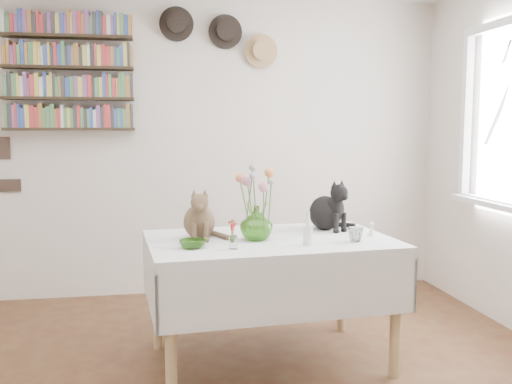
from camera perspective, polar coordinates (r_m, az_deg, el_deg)
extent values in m
cube|color=silver|center=(4.88, -4.86, 4.54)|extent=(4.04, 0.04, 2.54)
cube|color=white|center=(4.77, 20.49, 7.12)|extent=(0.06, 0.06, 1.20)
cube|color=white|center=(3.38, 1.38, -5.15)|extent=(1.49, 1.03, 0.06)
cylinder|color=tan|center=(3.01, -8.53, -14.23)|extent=(0.06, 0.06, 0.70)
cylinder|color=tan|center=(3.38, 13.79, -12.05)|extent=(0.06, 0.06, 0.70)
cylinder|color=tan|center=(3.73, -9.81, -10.19)|extent=(0.06, 0.06, 0.70)
cylinder|color=tan|center=(4.03, 8.62, -8.90)|extent=(0.06, 0.06, 0.70)
imported|color=#70B844|center=(3.31, 0.03, -3.11)|extent=(0.24, 0.24, 0.20)
imported|color=#70B844|center=(3.12, -6.35, -5.18)|extent=(0.15, 0.15, 0.04)
imported|color=white|center=(3.32, 9.92, -4.21)|extent=(0.11, 0.11, 0.08)
cylinder|color=white|center=(3.19, 5.18, -4.38)|extent=(0.05, 0.05, 0.10)
cylinder|color=white|center=(3.17, 5.20, -2.71)|extent=(0.02, 0.02, 0.08)
cylinder|color=white|center=(3.08, -2.29, -5.05)|extent=(0.04, 0.04, 0.07)
cone|color=white|center=(3.50, 11.47, -3.83)|extent=(0.05, 0.05, 0.06)
sphere|color=beige|center=(3.50, 11.49, -3.18)|extent=(0.03, 0.03, 0.03)
cylinder|color=#4C7233|center=(3.30, -0.51, -1.39)|extent=(0.01, 0.01, 0.30)
sphere|color=pink|center=(3.28, -0.51, 1.21)|extent=(0.07, 0.07, 0.07)
cylinder|color=#4C7233|center=(3.28, 0.78, -1.77)|extent=(0.01, 0.01, 0.26)
sphere|color=pink|center=(3.27, 0.79, 0.48)|extent=(0.06, 0.06, 0.06)
cylinder|color=#4C7233|center=(3.33, 0.96, -0.96)|extent=(0.01, 0.01, 0.34)
sphere|color=#EA7E45|center=(3.31, 0.97, 1.96)|extent=(0.06, 0.06, 0.06)
cylinder|color=#4C7233|center=(3.32, -1.11, -1.24)|extent=(0.01, 0.01, 0.31)
sphere|color=#EA7E45|center=(3.30, -1.11, 1.42)|extent=(0.05, 0.05, 0.05)
cylinder|color=#4C7233|center=(3.34, -0.11, -0.69)|extent=(0.01, 0.01, 0.37)
sphere|color=#999E93|center=(3.32, -0.11, 2.49)|extent=(0.04, 0.04, 0.04)
cylinder|color=#4C7233|center=(3.25, -0.74, -1.23)|extent=(0.01, 0.01, 0.33)
sphere|color=#999E93|center=(3.23, -0.75, 1.67)|extent=(0.04, 0.04, 0.04)
cylinder|color=#4C7233|center=(3.27, 1.36, -1.55)|extent=(0.01, 0.01, 0.29)
sphere|color=#999E93|center=(3.25, 1.37, 0.98)|extent=(0.04, 0.04, 0.04)
cube|color=black|center=(4.79, -18.04, 6.00)|extent=(1.00, 0.16, 0.02)
cube|color=black|center=(4.80, -18.14, 8.87)|extent=(1.00, 0.16, 0.02)
cube|color=black|center=(4.82, -18.25, 11.72)|extent=(1.00, 0.16, 0.02)
cube|color=black|center=(4.85, -18.35, 14.54)|extent=(1.00, 0.16, 0.02)
cylinder|color=black|center=(4.87, -7.96, 16.30)|extent=(0.28, 0.02, 0.28)
cylinder|color=black|center=(4.83, -7.95, 16.39)|extent=(0.16, 0.08, 0.16)
cylinder|color=black|center=(4.90, -3.09, 15.72)|extent=(0.28, 0.02, 0.28)
cylinder|color=black|center=(4.86, -3.03, 15.79)|extent=(0.16, 0.08, 0.16)
cylinder|color=tan|center=(4.92, 0.50, 13.92)|extent=(0.28, 0.02, 0.28)
cylinder|color=tan|center=(4.88, 0.59, 13.98)|extent=(0.16, 0.08, 0.16)
cube|color=#38281E|center=(4.97, -24.17, 4.03)|extent=(0.14, 0.02, 0.18)
cube|color=#38281E|center=(4.98, -23.45, 0.60)|extent=(0.18, 0.02, 0.10)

